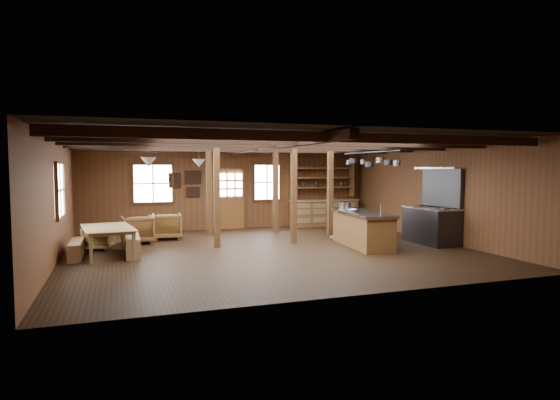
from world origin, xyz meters
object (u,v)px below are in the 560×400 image
Objects in this scene: armchair_b at (167,226)px; kitchen_island at (362,229)px; commercial_range at (433,219)px; dining_table at (110,241)px; armchair_a at (137,229)px; armchair_c at (98,238)px.

kitchen_island is at bearing 151.11° from armchair_b.
commercial_range reaches higher than dining_table.
kitchen_island is 3.01× the size of armchair_a.
dining_table is at bearing 119.47° from armchair_c.
armchair_c is (-1.00, -0.78, -0.08)m from armchair_a.
commercial_range reaches higher than armchair_c.
armchair_b reaches higher than armchair_c.
armchair_b is (0.86, 0.52, -0.01)m from armchair_a.
armchair_a is 1.25× the size of armchair_c.
kitchen_island reaches higher than armchair_a.
armchair_a is at bearing 162.12° from kitchen_island.
kitchen_island is 5.73m from armchair_b.
armchair_b is at bearing 155.09° from commercial_range.
armchair_a reaches higher than armchair_b.
armchair_b reaches higher than dining_table.
armchair_a is 1.27m from armchair_c.
commercial_range is at bearing 155.21° from armchair_a.
kitchen_island is 6.94m from armchair_c.
armchair_c is at bearing 167.58° from commercial_range.
kitchen_island reaches higher than armchair_c.
dining_table is 2.89× the size of armchair_c.
commercial_range is at bearing 0.59° from kitchen_island.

